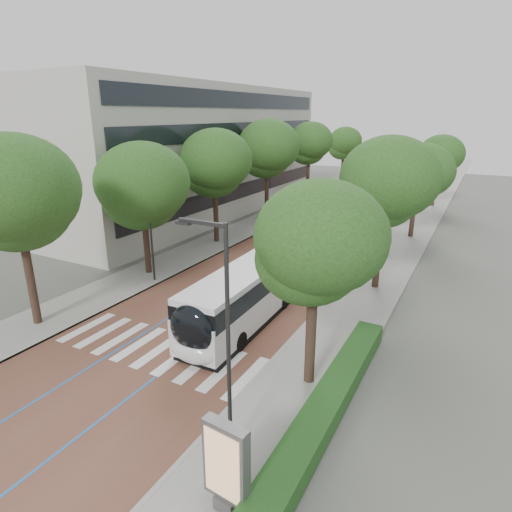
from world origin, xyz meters
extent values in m
plane|color=#51544C|center=(0.00, 0.00, 0.00)|extent=(160.00, 160.00, 0.00)
cube|color=brown|center=(0.00, 40.00, 0.01)|extent=(11.00, 140.00, 0.02)
cube|color=gray|center=(-7.50, 40.00, 0.06)|extent=(4.00, 140.00, 0.12)
cube|color=gray|center=(7.50, 40.00, 0.06)|extent=(4.00, 140.00, 0.12)
cube|color=gray|center=(-5.60, 40.00, 0.06)|extent=(0.20, 140.00, 0.14)
cube|color=gray|center=(5.60, 40.00, 0.06)|extent=(0.20, 140.00, 0.14)
cube|color=silver|center=(-4.80, 1.00, 0.03)|extent=(0.55, 3.60, 0.01)
cube|color=silver|center=(-3.55, 1.00, 0.03)|extent=(0.55, 3.60, 0.01)
cube|color=silver|center=(-2.30, 1.00, 0.03)|extent=(0.55, 3.60, 0.01)
cube|color=silver|center=(-1.05, 1.00, 0.03)|extent=(0.55, 3.60, 0.01)
cube|color=silver|center=(0.20, 1.00, 0.03)|extent=(0.55, 3.60, 0.01)
cube|color=silver|center=(1.45, 1.00, 0.03)|extent=(0.55, 3.60, 0.01)
cube|color=silver|center=(2.70, 1.00, 0.03)|extent=(0.55, 3.60, 0.01)
cube|color=silver|center=(3.95, 1.00, 0.03)|extent=(0.55, 3.60, 0.01)
cube|color=silver|center=(5.20, 1.00, 0.03)|extent=(0.55, 3.60, 0.01)
cube|color=#2263AA|center=(-1.60, 40.00, 0.02)|extent=(0.12, 126.00, 0.01)
cube|color=#2263AA|center=(1.60, 40.00, 0.02)|extent=(0.12, 126.00, 0.01)
cube|color=#A3A097|center=(-19.50, 28.00, 7.00)|extent=(18.00, 40.00, 14.00)
cube|color=black|center=(-10.45, 28.00, 3.00)|extent=(0.12, 38.00, 1.60)
cube|color=black|center=(-10.45, 28.00, 6.20)|extent=(0.12, 38.00, 1.60)
cube|color=black|center=(-10.45, 28.00, 9.40)|extent=(0.12, 38.00, 1.60)
cube|color=black|center=(-10.45, 28.00, 12.40)|extent=(0.12, 38.00, 1.60)
cube|color=#1B3F15|center=(9.10, 0.00, 0.52)|extent=(1.20, 14.00, 0.80)
cylinder|color=#29282A|center=(6.80, -3.00, 4.12)|extent=(0.14, 0.14, 8.00)
cube|color=#29282A|center=(6.00, -3.00, 8.02)|extent=(1.70, 0.12, 0.12)
cube|color=#29282A|center=(5.30, -3.00, 7.94)|extent=(0.50, 0.20, 0.10)
cylinder|color=#29282A|center=(6.80, 22.00, 4.12)|extent=(0.14, 0.14, 8.00)
cube|color=#29282A|center=(6.00, 22.00, 8.02)|extent=(1.70, 0.12, 0.12)
cube|color=#29282A|center=(5.30, 22.00, 7.94)|extent=(0.50, 0.20, 0.10)
cylinder|color=#29282A|center=(-6.10, 8.00, 4.12)|extent=(0.14, 0.14, 8.00)
cylinder|color=black|center=(-7.50, 0.00, 2.49)|extent=(0.44, 0.44, 4.97)
ellipsoid|color=#214215|center=(-7.50, 0.00, 7.01)|extent=(6.30, 6.30, 5.36)
cylinder|color=black|center=(-7.50, 9.00, 2.16)|extent=(0.44, 0.44, 4.32)
ellipsoid|color=#214215|center=(-7.50, 9.00, 6.09)|extent=(6.40, 6.40, 5.44)
cylinder|color=black|center=(-7.50, 18.00, 2.40)|extent=(0.44, 0.44, 4.80)
ellipsoid|color=#214215|center=(-7.50, 18.00, 6.76)|extent=(6.17, 6.17, 5.25)
cylinder|color=black|center=(-7.50, 28.00, 2.59)|extent=(0.44, 0.44, 5.18)
ellipsoid|color=#214215|center=(-7.50, 28.00, 7.30)|extent=(6.44, 6.44, 5.48)
cylinder|color=black|center=(-7.50, 40.00, 2.56)|extent=(0.44, 0.44, 5.12)
ellipsoid|color=#214215|center=(-7.50, 40.00, 7.21)|extent=(5.56, 5.56, 4.73)
cylinder|color=black|center=(-7.50, 55.00, 2.27)|extent=(0.44, 0.44, 4.55)
ellipsoid|color=#214215|center=(-7.50, 55.00, 6.41)|extent=(5.13, 5.13, 4.36)
cylinder|color=black|center=(7.70, 2.00, 2.15)|extent=(0.44, 0.44, 4.31)
ellipsoid|color=#214215|center=(7.70, 2.00, 6.07)|extent=(5.14, 5.14, 4.37)
cylinder|color=black|center=(7.70, 14.00, 2.40)|extent=(0.44, 0.44, 4.80)
ellipsoid|color=#214215|center=(7.70, 14.00, 6.76)|extent=(6.03, 6.03, 5.12)
cylinder|color=black|center=(7.70, 28.00, 2.00)|extent=(0.44, 0.44, 4.01)
ellipsoid|color=#214215|center=(7.70, 28.00, 5.65)|extent=(5.79, 5.79, 4.92)
cylinder|color=black|center=(7.70, 44.00, 2.09)|extent=(0.44, 0.44, 4.17)
ellipsoid|color=#214215|center=(7.70, 44.00, 5.88)|extent=(5.38, 5.38, 4.57)
cylinder|color=black|center=(2.47, 10.26, 1.77)|extent=(2.32, 0.94, 2.30)
cube|color=silver|center=(2.56, 5.14, 1.26)|extent=(2.67, 9.40, 1.82)
cube|color=black|center=(2.56, 5.14, 2.40)|extent=(2.71, 9.22, 0.97)
cube|color=silver|center=(2.56, 5.14, 3.04)|extent=(2.62, 9.22, 0.31)
cube|color=black|center=(2.56, 5.14, 0.17)|extent=(2.61, 9.03, 0.35)
cube|color=silver|center=(2.39, 14.58, 1.26)|extent=(2.64, 7.78, 1.82)
cube|color=black|center=(2.39, 14.58, 2.40)|extent=(2.68, 7.63, 0.97)
cube|color=silver|center=(2.39, 14.58, 3.04)|extent=(2.59, 7.63, 0.31)
cube|color=black|center=(2.39, 14.58, 0.17)|extent=(2.59, 7.47, 0.35)
ellipsoid|color=black|center=(2.64, 0.61, 2.00)|extent=(2.37, 1.14, 2.28)
ellipsoid|color=silver|center=(2.64, 0.56, 0.86)|extent=(2.37, 1.04, 1.14)
cylinder|color=black|center=(1.47, 2.84, 0.50)|extent=(0.32, 1.01, 1.00)
cylinder|color=black|center=(3.73, 2.88, 0.50)|extent=(0.32, 1.01, 1.00)
cylinder|color=black|center=(1.23, 16.23, 0.50)|extent=(0.32, 1.01, 1.00)
cylinder|color=black|center=(3.49, 16.27, 0.50)|extent=(0.32, 1.01, 1.00)
cylinder|color=black|center=(1.37, 8.19, 0.50)|extent=(0.32, 1.01, 1.00)
cylinder|color=black|center=(3.63, 8.24, 0.50)|extent=(0.32, 1.01, 1.00)
cube|color=silver|center=(2.06, 25.83, 1.26)|extent=(3.19, 12.12, 1.82)
cube|color=black|center=(2.06, 25.83, 2.40)|extent=(3.22, 11.89, 0.97)
cube|color=silver|center=(2.06, 25.83, 3.04)|extent=(3.13, 11.88, 0.31)
cube|color=black|center=(2.06, 25.83, 0.17)|extent=(3.11, 11.64, 0.35)
ellipsoid|color=black|center=(2.39, 19.99, 2.00)|extent=(2.41, 1.23, 2.28)
ellipsoid|color=silver|center=(2.40, 19.94, 0.86)|extent=(2.40, 1.13, 1.14)
cylinder|color=black|center=(1.14, 22.17, 0.50)|extent=(0.36, 1.02, 1.00)
cylinder|color=black|center=(3.39, 22.30, 0.50)|extent=(0.36, 1.02, 1.00)
cylinder|color=black|center=(0.71, 29.56, 0.50)|extent=(0.36, 1.02, 1.00)
cylinder|color=black|center=(2.96, 29.69, 0.50)|extent=(0.36, 1.02, 1.00)
cube|color=silver|center=(2.21, 38.00, 1.26)|extent=(3.12, 12.11, 1.82)
cube|color=black|center=(2.21, 38.00, 2.40)|extent=(3.15, 11.88, 0.97)
cube|color=silver|center=(2.21, 38.00, 3.04)|extent=(3.06, 11.87, 0.31)
cube|color=black|center=(2.21, 38.00, 0.17)|extent=(3.04, 11.63, 0.35)
ellipsoid|color=black|center=(2.52, 32.16, 2.00)|extent=(2.40, 1.22, 2.28)
ellipsoid|color=silver|center=(2.52, 32.11, 0.86)|extent=(2.40, 1.12, 1.14)
cylinder|color=black|center=(1.27, 34.35, 0.50)|extent=(0.35, 1.01, 1.00)
cylinder|color=black|center=(3.53, 34.47, 0.50)|extent=(0.35, 1.01, 1.00)
cylinder|color=black|center=(0.89, 41.74, 0.50)|extent=(0.35, 1.01, 1.00)
cylinder|color=black|center=(3.14, 41.86, 0.50)|extent=(0.35, 1.01, 1.00)
cube|color=silver|center=(2.61, 52.38, 1.26)|extent=(2.64, 12.03, 1.82)
cube|color=black|center=(2.61, 52.38, 2.40)|extent=(2.68, 11.79, 0.97)
cube|color=silver|center=(2.61, 52.38, 3.04)|extent=(2.59, 11.79, 0.31)
cube|color=black|center=(2.61, 52.38, 0.17)|extent=(2.59, 11.55, 0.35)
ellipsoid|color=black|center=(2.54, 46.53, 2.00)|extent=(2.36, 1.13, 2.28)
ellipsoid|color=silver|center=(2.54, 46.48, 0.86)|extent=(2.36, 1.03, 1.14)
cylinder|color=black|center=(1.44, 48.79, 0.50)|extent=(0.31, 1.00, 1.00)
cylinder|color=black|center=(3.70, 48.76, 0.50)|extent=(0.31, 1.00, 1.00)
cylinder|color=black|center=(1.53, 56.19, 0.50)|extent=(0.31, 1.00, 1.00)
cylinder|color=black|center=(3.79, 56.16, 0.50)|extent=(0.31, 1.00, 1.00)
cube|color=#59595B|center=(7.93, -5.03, 0.34)|extent=(0.71, 0.61, 0.44)
cube|color=#59595B|center=(7.93, -5.03, 1.81)|extent=(1.45, 0.52, 2.51)
cube|color=tan|center=(7.91, -5.23, 1.81)|extent=(1.20, 0.14, 2.18)
camera|label=1|loc=(13.16, -13.04, 11.07)|focal=30.00mm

